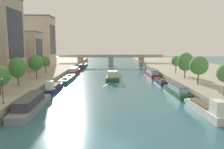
{
  "coord_description": "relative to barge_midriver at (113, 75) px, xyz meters",
  "views": [
    {
      "loc": [
        -1.0,
        -23.94,
        12.03
      ],
      "look_at": [
        0.0,
        49.34,
        1.71
      ],
      "focal_mm": 33.86,
      "sensor_mm": 36.0,
      "label": 1
    }
  ],
  "objects": [
    {
      "name": "tree_left_second",
      "position": [
        -22.68,
        -15.61,
        5.87
      ],
      "size": [
        4.23,
        4.23,
        6.96
      ],
      "color": "brown",
      "rests_on": "quay_left"
    },
    {
      "name": "quay_right",
      "position": [
        35.06,
        1.79,
        0.11
      ],
      "size": [
        36.0,
        170.0,
        2.24
      ],
      "primitive_type": "cube",
      "color": "#A89E89",
      "rests_on": "ground"
    },
    {
      "name": "wake_behind_barge",
      "position": [
        -0.5,
        -14.62,
        -1.0
      ],
      "size": [
        5.6,
        5.99,
        0.03
      ],
      "color": "#A5D1DB",
      "rests_on": "ground"
    },
    {
      "name": "moored_boat_right_lone",
      "position": [
        15.42,
        -41.99,
        0.02
      ],
      "size": [
        2.54,
        13.12,
        3.49
      ],
      "color": "silver",
      "rests_on": "ground"
    },
    {
      "name": "moored_boat_left_second",
      "position": [
        -15.68,
        41.37,
        -0.32
      ],
      "size": [
        3.07,
        16.01,
        2.45
      ],
      "color": "#235633",
      "rests_on": "ground"
    },
    {
      "name": "tree_left_distant",
      "position": [
        -23.44,
        -4.12,
        5.26
      ],
      "size": [
        3.39,
        3.39,
        5.79
      ],
      "color": "brown",
      "rests_on": "quay_left"
    },
    {
      "name": "building_left_tall",
      "position": [
        -33.8,
        2.31,
        8.57
      ],
      "size": [
        13.25,
        9.57,
        14.67
      ],
      "color": "#B2A38E",
      "rests_on": "quay_left"
    },
    {
      "name": "moored_boat_left_gap_after",
      "position": [
        -15.75,
        -39.27,
        0.21
      ],
      "size": [
        3.74,
        16.45,
        2.92
      ],
      "color": "gray",
      "rests_on": "ground"
    },
    {
      "name": "bridge_far",
      "position": [
        -0.39,
        43.56,
        3.08
      ],
      "size": [
        58.89,
        4.4,
        6.46
      ],
      "color": "#9E998E",
      "rests_on": "ground"
    },
    {
      "name": "moored_boat_left_end",
      "position": [
        -15.3,
        26.68,
        0.07
      ],
      "size": [
        2.15,
        10.11,
        2.6
      ],
      "color": "#1E284C",
      "rests_on": "ground"
    },
    {
      "name": "moored_boat_left_near",
      "position": [
        -15.41,
        -6.61,
        -0.36
      ],
      "size": [
        3.02,
        16.26,
        2.36
      ],
      "color": "#23666B",
      "rests_on": "ground"
    },
    {
      "name": "ground_plane",
      "position": [
        -0.39,
        -53.21,
        -1.01
      ],
      "size": [
        400.0,
        400.0,
        0.0
      ],
      "primitive_type": "plane",
      "color": "#336675"
    },
    {
      "name": "moored_boat_left_far",
      "position": [
        -15.82,
        -23.21,
        -0.02
      ],
      "size": [
        2.19,
        11.98,
        3.32
      ],
      "color": "#1E284C",
      "rests_on": "ground"
    },
    {
      "name": "tree_right_by_lamp",
      "position": [
        20.99,
        -15.73,
        6.08
      ],
      "size": [
        4.55,
        4.55,
        7.58
      ],
      "color": "brown",
      "rests_on": "quay_right"
    },
    {
      "name": "barge_midriver",
      "position": [
        0.0,
        0.0,
        0.0
      ],
      "size": [
        5.17,
        23.48,
        3.32
      ],
      "color": "#235633",
      "rests_on": "ground"
    },
    {
      "name": "building_left_middle",
      "position": [
        -33.8,
        21.87,
        12.59
      ],
      "size": [
        13.26,
        11.4,
        22.69
      ],
      "color": "beige",
      "rests_on": "quay_left"
    },
    {
      "name": "quay_left",
      "position": [
        -35.83,
        1.79,
        0.11
      ],
      "size": [
        36.0,
        170.0,
        2.24
      ],
      "primitive_type": "cube",
      "color": "#A89E89",
      "rests_on": "ground"
    },
    {
      "name": "moored_boat_right_end",
      "position": [
        14.63,
        -12.11,
        -0.35
      ],
      "size": [
        2.2,
        10.27,
        2.34
      ],
      "color": "#1E284C",
      "rests_on": "ground"
    },
    {
      "name": "tree_right_distant",
      "position": [
        21.44,
        -5.81,
        5.52
      ],
      "size": [
        3.21,
        3.21,
        6.07
      ],
      "color": "brown",
      "rests_on": "quay_right"
    },
    {
      "name": "tree_left_past_mid",
      "position": [
        -23.52,
        -26.28,
        5.61
      ],
      "size": [
        3.95,
        3.95,
        6.89
      ],
      "color": "brown",
      "rests_on": "quay_left"
    },
    {
      "name": "moored_boat_left_downstream",
      "position": [
        -16.2,
        11.97,
        0.06
      ],
      "size": [
        3.4,
        17.0,
        2.54
      ],
      "color": "maroon",
      "rests_on": "ground"
    },
    {
      "name": "lamppost_left_bank",
      "position": [
        -19.15,
        -42.52,
        3.62
      ],
      "size": [
        0.28,
        0.28,
        4.34
      ],
      "color": "black",
      "rests_on": "quay_left"
    },
    {
      "name": "tree_right_far",
      "position": [
        20.7,
        -25.74,
        5.96
      ],
      "size": [
        4.47,
        4.47,
        7.04
      ],
      "color": "brown",
      "rests_on": "quay_right"
    },
    {
      "name": "moored_boat_right_midway",
      "position": [
        15.05,
        -26.82,
        0.07
      ],
      "size": [
        2.85,
        13.78,
        2.6
      ],
      "color": "#235633",
      "rests_on": "ground"
    },
    {
      "name": "moored_boat_right_second",
      "position": [
        15.11,
        3.04,
        0.19
      ],
      "size": [
        3.49,
        16.2,
        2.89
      ],
      "color": "maroon",
      "rests_on": "ground"
    }
  ]
}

